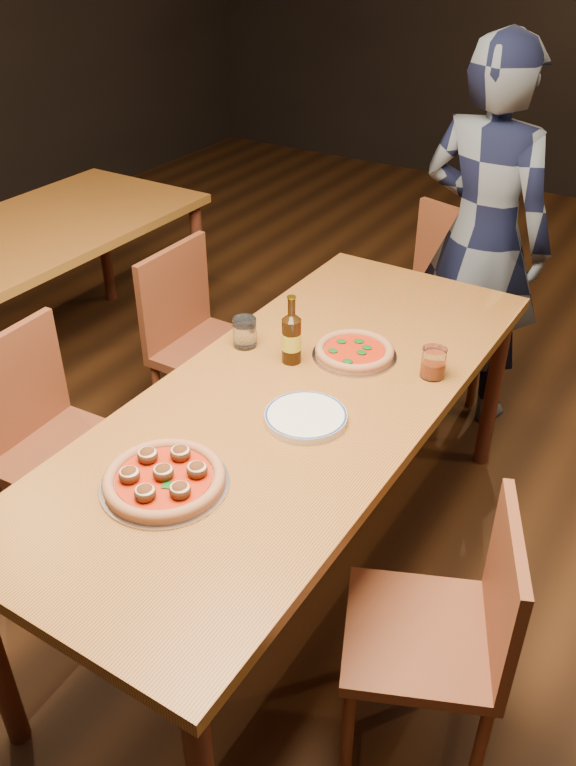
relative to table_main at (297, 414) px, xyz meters
The scene contains 13 objects.
ground 0.68m from the table_main, ahead, with size 9.00×9.00×0.00m, color black.
table_main is the anchor object (origin of this frame).
chair_main_nw 0.80m from the table_main, 155.78° to the right, with size 0.41×0.41×0.89m, color brown, non-canonical shape.
chair_main_sw 0.87m from the table_main, 144.57° to the left, with size 0.41×0.41×0.89m, color brown, non-canonical shape.
chair_main_e 0.72m from the table_main, 30.19° to the right, with size 0.39×0.39×0.83m, color brown, non-canonical shape.
chair_end 1.19m from the table_main, 93.68° to the left, with size 0.44×0.44×0.93m, color brown, non-canonical shape.
pizza_meatball 0.54m from the table_main, 97.67° to the right, with size 0.33×0.33×0.06m.
pizza_margherita 0.31m from the table_main, 82.13° to the left, with size 0.27×0.27×0.04m.
plate_stack 0.16m from the table_main, 47.50° to the right, with size 0.23×0.23×0.02m, color white.
beer_bottle 0.25m from the table_main, 126.63° to the left, with size 0.06×0.06×0.22m.
water_glass 0.36m from the table_main, 151.76° to the left, with size 0.08×0.08×0.10m, color white.
amber_glass 0.45m from the table_main, 46.12° to the left, with size 0.08×0.08×0.10m, color #A93D13.
diner 1.32m from the table_main, 85.76° to the left, with size 0.59×0.39×1.62m, color black.
Camera 1 is at (0.95, -1.58, 2.00)m, focal length 35.00 mm.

